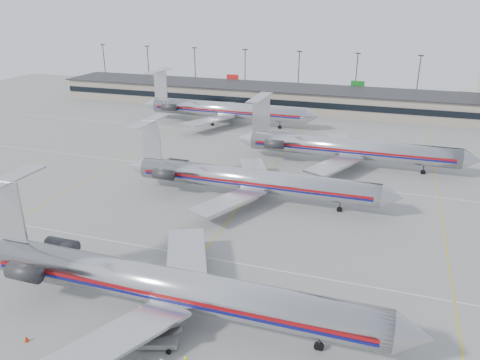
% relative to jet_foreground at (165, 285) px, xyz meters
% --- Properties ---
extents(ground, '(260.00, 260.00, 0.00)m').
position_rel_jet_foreground_xyz_m(ground, '(-1.52, 2.06, -3.74)').
color(ground, gray).
rests_on(ground, ground).
extents(apron_markings, '(160.00, 0.15, 0.02)m').
position_rel_jet_foreground_xyz_m(apron_markings, '(-1.52, 12.06, -3.73)').
color(apron_markings, silver).
rests_on(apron_markings, ground).
extents(terminal, '(162.00, 17.00, 6.25)m').
position_rel_jet_foreground_xyz_m(terminal, '(-1.52, 100.04, -0.58)').
color(terminal, gray).
rests_on(terminal, ground).
extents(light_mast_row, '(163.60, 0.40, 15.28)m').
position_rel_jet_foreground_xyz_m(light_mast_row, '(-1.52, 114.06, 4.85)').
color(light_mast_row, '#38383D').
rests_on(light_mast_row, ground).
extents(jet_foreground, '(49.19, 28.96, 12.88)m').
position_rel_jet_foreground_xyz_m(jet_foreground, '(0.00, 0.00, 0.00)').
color(jet_foreground, '#BDBDC1').
rests_on(jet_foreground, ground).
extents(jet_second_row, '(45.94, 27.05, 12.02)m').
position_rel_jet_foreground_xyz_m(jet_second_row, '(-1.07, 31.33, -0.25)').
color(jet_second_row, '#BDBDC1').
rests_on(jet_second_row, ground).
extents(jet_third_row, '(46.45, 28.57, 12.70)m').
position_rel_jet_foreground_xyz_m(jet_third_row, '(11.81, 52.99, -0.05)').
color(jet_third_row, '#BDBDC1').
rests_on(jet_third_row, ground).
extents(jet_back_row, '(48.27, 29.69, 13.20)m').
position_rel_jet_foreground_xyz_m(jet_back_row, '(-22.08, 76.22, 0.10)').
color(jet_back_row, '#BDBDC1').
rests_on(jet_back_row, ground).
extents(belt_loader, '(4.50, 2.40, 2.30)m').
position_rel_jet_foreground_xyz_m(belt_loader, '(1.45, -4.46, -3.12)').
color(belt_loader, gray).
rests_on(belt_loader, ground).
extents(cone_left, '(0.51, 0.51, 0.62)m').
position_rel_jet_foreground_xyz_m(cone_left, '(-11.02, -7.77, -3.42)').
color(cone_left, red).
rests_on(cone_left, ground).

